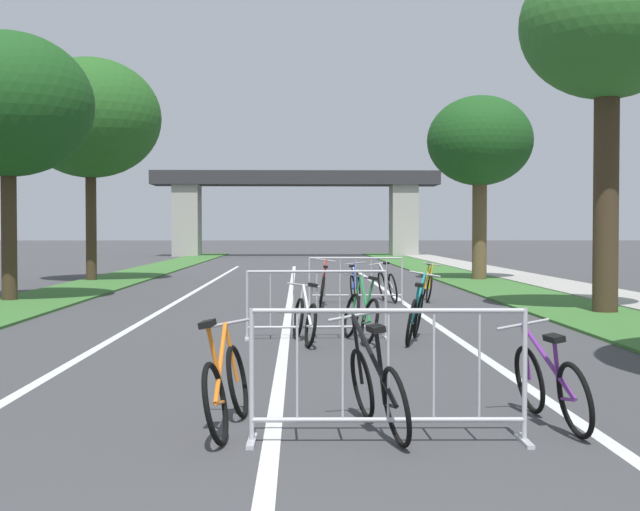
% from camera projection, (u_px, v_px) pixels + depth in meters
% --- Properties ---
extents(grass_verge_left, '(2.25, 66.59, 0.05)m').
position_uv_depth(grass_verge_left, '(116.00, 279.00, 29.05)').
color(grass_verge_left, '#386B2D').
rests_on(grass_verge_left, ground).
extents(grass_verge_right, '(2.25, 66.59, 0.05)m').
position_uv_depth(grass_verge_right, '(467.00, 279.00, 29.33)').
color(grass_verge_right, '#386B2D').
rests_on(grass_verge_right, ground).
extents(sidewalk_path_right, '(1.90, 66.59, 0.08)m').
position_uv_depth(sidewalk_path_right, '(528.00, 278.00, 29.38)').
color(sidewalk_path_right, '#9E9B93').
rests_on(sidewalk_path_right, ground).
extents(lane_stripe_center, '(0.14, 38.52, 0.01)m').
position_uv_depth(lane_stripe_center, '(290.00, 298.00, 21.22)').
color(lane_stripe_center, silver).
rests_on(lane_stripe_center, ground).
extents(lane_stripe_right_lane, '(0.14, 38.52, 0.01)m').
position_uv_depth(lane_stripe_right_lane, '(397.00, 298.00, 21.28)').
color(lane_stripe_right_lane, silver).
rests_on(lane_stripe_right_lane, ground).
extents(lane_stripe_left_lane, '(0.14, 38.52, 0.01)m').
position_uv_depth(lane_stripe_left_lane, '(183.00, 298.00, 21.15)').
color(lane_stripe_left_lane, silver).
rests_on(lane_stripe_left_lane, ground).
extents(overpass_bridge, '(18.66, 2.94, 5.53)m').
position_uv_depth(overpass_bridge, '(296.00, 197.00, 56.85)').
color(overpass_bridge, '#2D2D30').
rests_on(overpass_bridge, ground).
extents(tree_left_pine_near, '(3.93, 3.93, 6.25)m').
position_uv_depth(tree_left_pine_near, '(8.00, 105.00, 20.05)').
color(tree_left_pine_near, '#3D2D1E').
rests_on(tree_left_pine_near, ground).
extents(tree_left_maple_mid, '(4.57, 4.57, 7.27)m').
position_uv_depth(tree_left_maple_mid, '(90.00, 118.00, 28.22)').
color(tree_left_maple_mid, '#3D2D1E').
rests_on(tree_left_maple_mid, ground).
extents(tree_right_pine_far, '(3.43, 3.43, 7.17)m').
position_uv_depth(tree_right_pine_far, '(608.00, 30.00, 17.05)').
color(tree_right_pine_far, '#3D2D1E').
rests_on(tree_right_pine_far, ground).
extents(tree_right_oak_near, '(3.49, 3.49, 6.12)m').
position_uv_depth(tree_right_oak_near, '(480.00, 143.00, 28.73)').
color(tree_right_oak_near, brown).
rests_on(tree_right_oak_near, ground).
extents(crowd_barrier_nearest, '(2.19, 0.48, 1.05)m').
position_uv_depth(crowd_barrier_nearest, '(388.00, 377.00, 6.73)').
color(crowd_barrier_nearest, '#ADADB2').
rests_on(crowd_barrier_nearest, ground).
extents(crowd_barrier_second, '(2.20, 0.52, 1.05)m').
position_uv_depth(crowd_barrier_second, '(317.00, 305.00, 13.26)').
color(crowd_barrier_second, '#ADADB2').
rests_on(crowd_barrier_second, ground).
extents(crowd_barrier_third, '(2.19, 0.47, 1.05)m').
position_uv_depth(crowd_barrier_third, '(356.00, 281.00, 19.82)').
color(crowd_barrier_third, '#ADADB2').
rests_on(crowd_barrier_third, ground).
extents(bicycle_silver_0, '(0.59, 1.78, 0.94)m').
position_uv_depth(bicycle_silver_0, '(387.00, 285.00, 20.32)').
color(bicycle_silver_0, black).
rests_on(bicycle_silver_0, ground).
extents(bicycle_teal_1, '(0.72, 1.72, 1.04)m').
position_uv_depth(bicycle_teal_1, '(415.00, 316.00, 12.90)').
color(bicycle_teal_1, black).
rests_on(bicycle_teal_1, ground).
extents(bicycle_orange_2, '(0.45, 1.65, 0.94)m').
position_uv_depth(bicycle_orange_2, '(226.00, 387.00, 7.14)').
color(bicycle_orange_2, black).
rests_on(bicycle_orange_2, ground).
extents(bicycle_green_3, '(0.56, 1.72, 1.01)m').
position_uv_depth(bicycle_green_3, '(361.00, 316.00, 12.87)').
color(bicycle_green_3, black).
rests_on(bicycle_green_3, ground).
extents(bicycle_yellow_4, '(0.43, 1.62, 0.93)m').
position_uv_depth(bicycle_yellow_4, '(427.00, 286.00, 20.40)').
color(bicycle_yellow_4, black).
rests_on(bicycle_yellow_4, ground).
extents(bicycle_purple_5, '(0.54, 1.58, 0.87)m').
position_uv_depth(bicycle_purple_5, '(550.00, 385.00, 7.33)').
color(bicycle_purple_5, black).
rests_on(bicycle_purple_5, ground).
extents(bicycle_red_6, '(0.45, 1.76, 1.03)m').
position_uv_depth(bicycle_red_6, '(322.00, 288.00, 19.20)').
color(bicycle_red_6, black).
rests_on(bicycle_red_6, ground).
extents(bicycle_black_7, '(0.62, 1.64, 0.96)m').
position_uv_depth(bicycle_black_7, '(377.00, 388.00, 7.08)').
color(bicycle_black_7, black).
rests_on(bicycle_black_7, ground).
extents(bicycle_blue_8, '(0.51, 1.62, 0.92)m').
position_uv_depth(bicycle_blue_8, '(355.00, 285.00, 20.36)').
color(bicycle_blue_8, black).
rests_on(bicycle_blue_8, ground).
extents(bicycle_white_9, '(0.51, 1.68, 0.90)m').
position_uv_depth(bicycle_white_9, '(305.00, 319.00, 12.71)').
color(bicycle_white_9, black).
rests_on(bicycle_white_9, ground).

